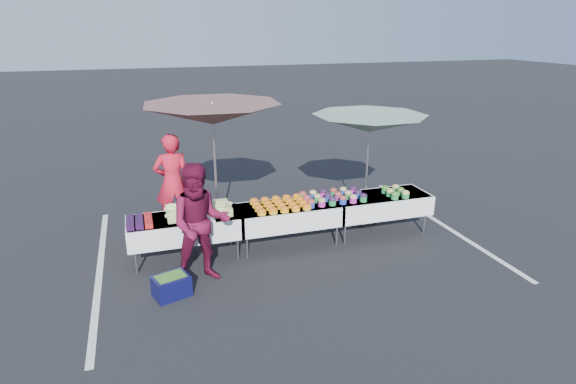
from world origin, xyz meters
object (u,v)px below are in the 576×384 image
object	(u,v)px
vendor	(173,182)
customer	(200,224)
table_center	(288,214)
storage_bin	(171,286)
table_left	(185,226)
umbrella_right	(369,124)
table_right	(379,203)
umbrella_left	(212,115)

from	to	relation	value
vendor	customer	size ratio (longest dim) A/B	1.00
table_center	storage_bin	world-z (taller)	table_center
table_left	table_center	size ratio (longest dim) A/B	1.00
umbrella_right	table_center	bearing A→B (deg)	-164.94
customer	storage_bin	xyz separation A→B (m)	(-0.51, -0.35, -0.77)
table_center	customer	size ratio (longest dim) A/B	1.00
table_right	table_center	bearing A→B (deg)	180.00
table_left	umbrella_left	bearing A→B (deg)	49.71
table_left	customer	bearing A→B (deg)	-78.63
umbrella_left	umbrella_right	bearing A→B (deg)	-6.58
umbrella_left	storage_bin	xyz separation A→B (m)	(-1.03, -1.95, -2.10)
customer	table_right	bearing A→B (deg)	17.74
table_right	storage_bin	xyz separation A→B (m)	(-3.95, -1.15, -0.41)
table_right	umbrella_right	xyz separation A→B (m)	(-0.06, 0.47, 1.42)
customer	table_center	bearing A→B (deg)	30.78
table_center	storage_bin	bearing A→B (deg)	-151.77
table_right	storage_bin	size ratio (longest dim) A/B	3.17
customer	umbrella_right	xyz separation A→B (m)	(3.38, 1.28, 1.07)
umbrella_left	storage_bin	world-z (taller)	umbrella_left
vendor	umbrella_right	world-z (taller)	umbrella_right
vendor	storage_bin	bearing A→B (deg)	81.97
table_left	table_center	distance (m)	1.80
vendor	umbrella_left	distance (m)	1.62
umbrella_right	vendor	bearing A→B (deg)	165.99
table_center	storage_bin	distance (m)	2.47
table_center	umbrella_right	xyz separation A→B (m)	(1.74, 0.47, 1.42)
customer	umbrella_left	bearing A→B (deg)	76.74
vendor	umbrella_right	size ratio (longest dim) A/B	0.66
table_right	table_left	bearing A→B (deg)	180.00
table_right	vendor	xyz separation A→B (m)	(-3.66, 1.37, 0.35)
umbrella_left	storage_bin	size ratio (longest dim) A/B	5.33
umbrella_left	umbrella_right	world-z (taller)	umbrella_left
table_center	table_right	xyz separation A→B (m)	(1.80, 0.00, 0.00)
table_right	umbrella_left	world-z (taller)	umbrella_left
table_left	umbrella_right	xyz separation A→B (m)	(3.54, 0.47, 1.42)
customer	umbrella_right	world-z (taller)	umbrella_right
table_right	customer	world-z (taller)	customer
table_right	umbrella_right	distance (m)	1.49
customer	umbrella_left	distance (m)	2.15
table_left	customer	world-z (taller)	customer
table_left	table_right	distance (m)	3.60
table_right	umbrella_left	distance (m)	3.47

